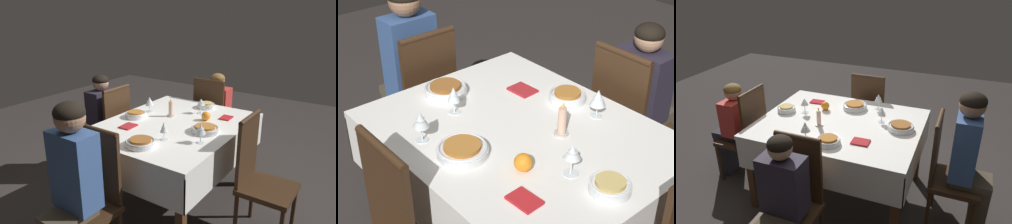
% 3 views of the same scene
% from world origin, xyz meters
% --- Properties ---
extents(dining_table, '(1.41, 1.11, 0.75)m').
position_xyz_m(dining_table, '(0.00, 0.00, 0.66)').
color(dining_table, white).
rests_on(dining_table, ground_plane).
extents(chair_east, '(0.39, 0.39, 0.97)m').
position_xyz_m(chair_east, '(0.95, -0.04, 0.52)').
color(chair_east, '#382314').
rests_on(chair_east, ground_plane).
extents(chair_south, '(0.39, 0.39, 0.97)m').
position_xyz_m(chair_south, '(-0.03, -0.80, 0.52)').
color(chair_south, '#382314').
rests_on(chair_south, ground_plane).
extents(person_adult_denim, '(0.34, 0.30, 1.20)m').
position_xyz_m(person_adult_denim, '(1.10, -0.04, 0.68)').
color(person_adult_denim, '#4C4233').
rests_on(person_adult_denim, ground_plane).
extents(person_child_dark, '(0.30, 0.33, 1.07)m').
position_xyz_m(person_child_dark, '(-0.03, -0.96, 0.59)').
color(person_child_dark, '#4C4233').
rests_on(person_child_dark, ground_plane).
extents(bowl_east, '(0.23, 0.23, 0.06)m').
position_xyz_m(bowl_east, '(0.53, 0.06, 0.78)').
color(bowl_east, silver).
rests_on(bowl_east, dining_table).
extents(wine_glass_east, '(0.06, 0.06, 0.14)m').
position_xyz_m(wine_glass_east, '(0.34, 0.14, 0.85)').
color(wine_glass_east, white).
rests_on(wine_glass_east, dining_table).
extents(bowl_south, '(0.19, 0.19, 0.06)m').
position_xyz_m(bowl_south, '(0.06, -0.38, 0.78)').
color(bowl_south, silver).
rests_on(bowl_south, dining_table).
extents(wine_glass_south, '(0.08, 0.08, 0.15)m').
position_xyz_m(wine_glass_south, '(-0.14, -0.37, 0.85)').
color(wine_glass_south, white).
rests_on(wine_glass_south, dining_table).
extents(bowl_west, '(0.17, 0.17, 0.06)m').
position_xyz_m(bowl_west, '(-0.56, 0.02, 0.78)').
color(bowl_west, silver).
rests_on(bowl_west, dining_table).
extents(wine_glass_west, '(0.07, 0.07, 0.14)m').
position_xyz_m(wine_glass_west, '(-0.38, 0.06, 0.86)').
color(wine_glass_west, white).
rests_on(wine_glass_west, dining_table).
extents(bowl_north, '(0.23, 0.23, 0.06)m').
position_xyz_m(bowl_north, '(0.02, 0.32, 0.78)').
color(bowl_north, silver).
rests_on(bowl_north, dining_table).
extents(wine_glass_north, '(0.08, 0.08, 0.15)m').
position_xyz_m(wine_glass_north, '(0.23, 0.40, 0.86)').
color(wine_glass_north, white).
rests_on(wine_glass_north, dining_table).
extents(candle_centerpiece, '(0.07, 0.07, 0.17)m').
position_xyz_m(candle_centerpiece, '(-0.14, -0.13, 0.82)').
color(candle_centerpiece, beige).
rests_on(candle_centerpiece, dining_table).
extents(orange_fruit, '(0.08, 0.08, 0.08)m').
position_xyz_m(orange_fruit, '(-0.23, 0.19, 0.79)').
color(orange_fruit, orange).
rests_on(orange_fruit, dining_table).
extents(napkin_red_folded, '(0.14, 0.11, 0.01)m').
position_xyz_m(napkin_red_folded, '(0.29, -0.27, 0.76)').
color(napkin_red_folded, '#AD2328').
rests_on(napkin_red_folded, dining_table).
extents(napkin_spare_side, '(0.13, 0.10, 0.01)m').
position_xyz_m(napkin_spare_side, '(-0.38, 0.32, 0.76)').
color(napkin_spare_side, red).
rests_on(napkin_spare_side, dining_table).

